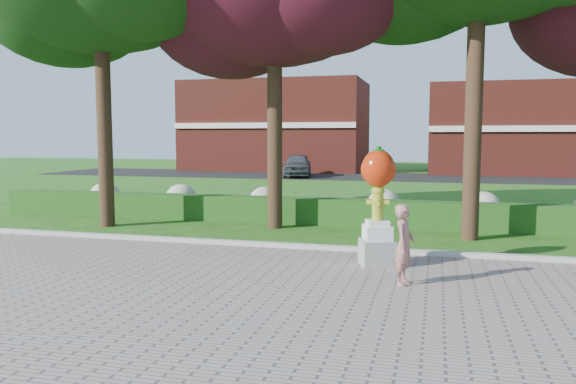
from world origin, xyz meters
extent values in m
plane|color=#1F5314|center=(0.00, 0.00, 0.00)|extent=(100.00, 100.00, 0.00)
cube|color=gray|center=(0.00, -4.00, 0.02)|extent=(40.00, 14.00, 0.04)
cube|color=#ADADA5|center=(0.00, 3.00, 0.07)|extent=(40.00, 0.18, 0.15)
cube|color=#1B4814|center=(0.00, 7.00, 0.40)|extent=(24.00, 0.70, 0.80)
ellipsoid|color=#AFBB8F|center=(-9.00, 8.00, 0.55)|extent=(1.10, 1.10, 0.99)
ellipsoid|color=#AFBB8F|center=(-6.00, 8.00, 0.55)|extent=(1.10, 1.10, 0.99)
ellipsoid|color=#AFBB8F|center=(-3.00, 8.00, 0.55)|extent=(1.10, 1.10, 0.99)
ellipsoid|color=#AFBB8F|center=(1.00, 8.00, 0.55)|extent=(1.10, 1.10, 0.99)
ellipsoid|color=#AFBB8F|center=(4.00, 8.00, 0.55)|extent=(1.10, 1.10, 0.99)
cube|color=black|center=(0.00, 28.00, 0.01)|extent=(50.00, 8.00, 0.02)
cube|color=maroon|center=(-10.00, 34.00, 3.50)|extent=(14.00, 8.00, 7.00)
cube|color=maroon|center=(8.00, 34.00, 3.20)|extent=(12.00, 8.00, 6.40)
cylinder|color=black|center=(-7.00, 5.00, 3.36)|extent=(0.44, 0.44, 6.72)
cylinder|color=black|center=(-2.00, 6.00, 3.08)|extent=(0.44, 0.44, 6.16)
ellipsoid|color=black|center=(-3.65, 6.88, 6.60)|extent=(5.28, 5.28, 4.22)
cylinder|color=black|center=(3.50, 5.50, 3.64)|extent=(0.44, 0.44, 7.28)
cube|color=gray|center=(1.46, 1.70, 0.31)|extent=(0.85, 0.85, 0.54)
cube|color=silver|center=(1.46, 1.70, 0.73)|extent=(0.69, 0.69, 0.30)
cube|color=silver|center=(1.46, 1.70, 0.94)|extent=(0.55, 0.55, 0.11)
cylinder|color=#929C22|center=(1.46, 1.70, 1.29)|extent=(0.24, 0.24, 0.60)
ellipsoid|color=#929C22|center=(1.46, 1.70, 1.59)|extent=(0.28, 0.28, 0.20)
cylinder|color=#929C22|center=(1.29, 1.70, 1.36)|extent=(0.13, 0.12, 0.12)
cylinder|color=#929C22|center=(1.64, 1.70, 1.36)|extent=(0.13, 0.12, 0.12)
cylinder|color=#929C22|center=(1.46, 1.53, 1.36)|extent=(0.13, 0.13, 0.13)
cylinder|color=#929C22|center=(1.46, 1.70, 1.68)|extent=(0.09, 0.09, 0.05)
ellipsoid|color=#AB2509|center=(1.46, 1.70, 2.06)|extent=(0.68, 0.61, 0.78)
ellipsoid|color=#AB2509|center=(1.27, 1.70, 2.04)|extent=(0.33, 0.33, 0.50)
ellipsoid|color=#AB2509|center=(1.66, 1.70, 2.04)|extent=(0.33, 0.33, 0.50)
cylinder|color=#135313|center=(1.46, 1.70, 2.45)|extent=(0.11, 0.11, 0.13)
ellipsoid|color=#135313|center=(1.46, 1.70, 2.41)|extent=(0.26, 0.26, 0.09)
imported|color=#A0665B|center=(2.08, 0.29, 0.77)|extent=(0.44, 0.59, 1.47)
imported|color=#44474C|center=(-6.42, 26.53, 0.79)|extent=(2.72, 4.81, 1.54)
camera|label=1|loc=(2.62, -9.85, 2.72)|focal=35.00mm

